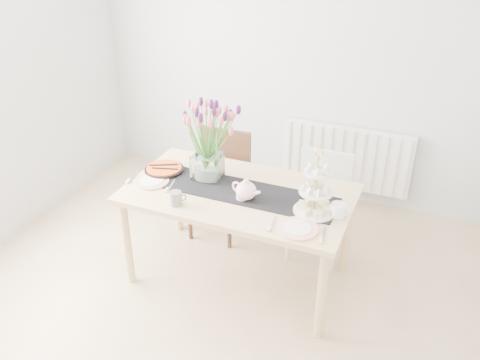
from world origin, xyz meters
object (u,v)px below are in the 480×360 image
at_px(tulip_vase, 206,130).
at_px(teapot, 246,191).
at_px(tart_tin, 164,169).
at_px(radiator, 346,158).
at_px(cream_jug, 338,210).
at_px(mug_grey, 176,198).
at_px(chair_white, 321,197).
at_px(cake_stand, 316,197).
at_px(mug_white, 242,193).
at_px(chair_brown, 221,175).
at_px(plate_left, 152,181).
at_px(plate_right, 298,229).
at_px(dining_table, 239,201).

relative_size(tulip_vase, teapot, 3.06).
bearing_deg(tart_tin, radiator, 50.95).
bearing_deg(cream_jug, tulip_vase, 172.35).
bearing_deg(mug_grey, chair_white, 12.50).
relative_size(cake_stand, mug_white, 4.27).
xyz_separation_m(chair_brown, cake_stand, (0.97, -0.62, 0.35)).
bearing_deg(plate_left, plate_right, -8.47).
relative_size(chair_brown, chair_white, 1.05).
bearing_deg(chair_brown, mug_white, -56.37).
bearing_deg(plate_right, tulip_vase, 154.41).
relative_size(radiator, chair_brown, 1.35).
distance_m(radiator, dining_table, 1.53).
bearing_deg(chair_white, mug_grey, -131.68).
distance_m(dining_table, cream_jug, 0.73).
height_order(radiator, tart_tin, tart_tin).
relative_size(radiator, plate_right, 4.59).
bearing_deg(plate_left, tart_tin, 90.48).
bearing_deg(chair_white, tulip_vase, -147.73).
xyz_separation_m(tulip_vase, teapot, (0.38, -0.18, -0.32)).
height_order(tart_tin, plate_right, tart_tin).
relative_size(chair_white, cake_stand, 2.05).
xyz_separation_m(chair_brown, mug_grey, (0.08, -0.89, 0.28)).
distance_m(tulip_vase, cream_jug, 1.07).
xyz_separation_m(teapot, plate_left, (-0.73, -0.04, -0.07)).
relative_size(plate_left, plate_right, 0.97).
relative_size(chair_brown, mug_white, 9.23).
bearing_deg(tulip_vase, teapot, -25.43).
relative_size(cake_stand, tart_tin, 1.39).
bearing_deg(radiator, tart_tin, -129.05).
bearing_deg(plate_left, mug_white, 2.25).
bearing_deg(tart_tin, dining_table, -5.24).
relative_size(tulip_vase, plate_left, 2.77).
height_order(chair_white, mug_white, mug_white).
distance_m(dining_table, plate_right, 0.61).
xyz_separation_m(dining_table, plate_right, (0.52, -0.30, 0.08)).
distance_m(radiator, mug_grey, 1.97).
bearing_deg(tulip_vase, radiator, 60.26).
xyz_separation_m(tulip_vase, mug_grey, (-0.03, -0.42, -0.34)).
xyz_separation_m(teapot, tart_tin, (-0.73, 0.14, -0.05)).
bearing_deg(plate_right, mug_white, 156.41).
relative_size(cake_stand, plate_right, 1.57).
distance_m(cake_stand, plate_right, 0.26).
distance_m(cake_stand, mug_white, 0.51).
distance_m(dining_table, chair_brown, 0.70).
relative_size(dining_table, tulip_vase, 2.28).
distance_m(teapot, tart_tin, 0.75).
bearing_deg(chair_brown, tulip_vase, -78.34).
bearing_deg(dining_table, chair_brown, 125.51).
relative_size(radiator, tulip_vase, 1.71).
relative_size(radiator, teapot, 5.23).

